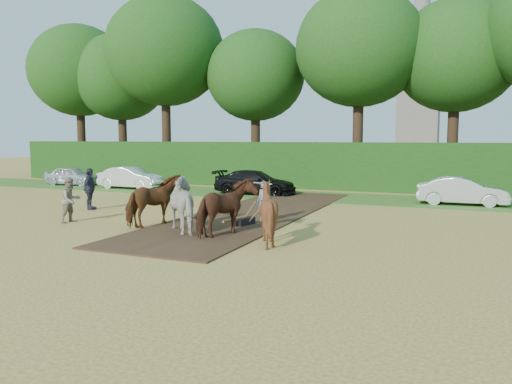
{
  "coord_description": "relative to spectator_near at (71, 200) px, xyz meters",
  "views": [
    {
      "loc": [
        9.9,
        -12.73,
        3.29
      ],
      "look_at": [
        3.16,
        3.24,
        1.4
      ],
      "focal_mm": 35.0,
      "sensor_mm": 36.0,
      "label": 1
    }
  ],
  "objects": [
    {
      "name": "treeline",
      "position": [
        2.54,
        19.49,
        8.09
      ],
      "size": [
        48.7,
        10.6,
        14.21
      ],
      "color": "#382616",
      "rests_on": "ground"
    },
    {
      "name": "hedgerow",
      "position": [
        4.23,
        16.31,
        0.62
      ],
      "size": [
        46.0,
        1.6,
        3.0
      ],
      "primitive_type": "cube",
      "color": "#14380F",
      "rests_on": "ground"
    },
    {
      "name": "church",
      "position": [
        8.23,
        52.81,
        12.86
      ],
      "size": [
        5.2,
        5.2,
        27.0
      ],
      "color": "slate",
      "rests_on": "ground"
    },
    {
      "name": "spectator_far",
      "position": [
        -1.72,
        3.02,
        0.08
      ],
      "size": [
        0.82,
        1.21,
        1.91
      ],
      "primitive_type": "imported",
      "rotation": [
        0.0,
        0.0,
        1.91
      ],
      "color": "#272734",
      "rests_on": "ground"
    },
    {
      "name": "plough_team",
      "position": [
        6.08,
        -0.01,
        0.08
      ],
      "size": [
        6.69,
        4.81,
        1.93
      ],
      "color": "brown",
      "rests_on": "ground"
    },
    {
      "name": "earth_strip",
      "position": [
        5.73,
        4.81,
        -0.85
      ],
      "size": [
        4.5,
        17.0,
        0.05
      ],
      "primitive_type": "cube",
      "color": "#472D1C",
      "rests_on": "ground"
    },
    {
      "name": "grass_verge",
      "position": [
        4.23,
        11.81,
        -0.86
      ],
      "size": [
        50.0,
        5.0,
        0.03
      ],
      "primitive_type": "cube",
      "color": "#38601E",
      "rests_on": "ground"
    },
    {
      "name": "parked_cars",
      "position": [
        5.17,
        11.69,
        -0.2
      ],
      "size": [
        35.18,
        2.86,
        1.42
      ],
      "color": "silver",
      "rests_on": "ground"
    },
    {
      "name": "ground",
      "position": [
        4.23,
        -2.19,
        -0.88
      ],
      "size": [
        120.0,
        120.0,
        0.0
      ],
      "primitive_type": "plane",
      "color": "gold",
      "rests_on": "ground"
    },
    {
      "name": "spectator_near",
      "position": [
        0.0,
        0.0,
        0.0
      ],
      "size": [
        0.78,
        0.94,
        1.75
      ],
      "primitive_type": "imported",
      "rotation": [
        0.0,
        0.0,
        1.42
      ],
      "color": "#AFA78A",
      "rests_on": "ground"
    }
  ]
}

